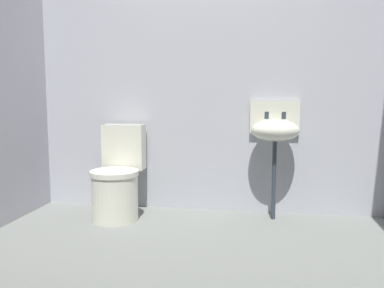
% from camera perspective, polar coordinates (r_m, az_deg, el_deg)
% --- Properties ---
extents(ground_plane, '(3.47, 2.59, 0.08)m').
position_cam_1_polar(ground_plane, '(2.73, -0.98, -16.29)').
color(ground_plane, slate).
extents(wall_back, '(3.47, 0.10, 2.18)m').
position_cam_1_polar(wall_back, '(3.65, 2.26, 7.76)').
color(wall_back, '#ADAFB9').
rests_on(wall_back, ground).
extents(toilet_near_wall, '(0.42, 0.61, 0.78)m').
position_cam_1_polar(toilet_near_wall, '(3.50, -10.43, -5.03)').
color(toilet_near_wall, silver).
rests_on(toilet_near_wall, ground).
extents(sink, '(0.42, 0.35, 0.99)m').
position_cam_1_polar(sink, '(3.42, 11.62, 2.02)').
color(sink, '#2E3843').
rests_on(sink, ground).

